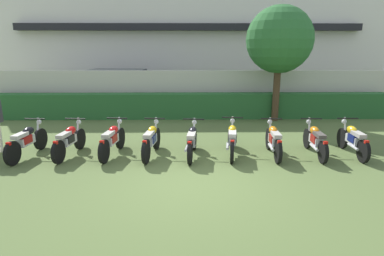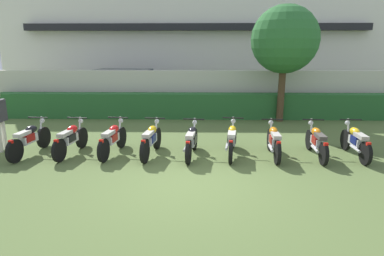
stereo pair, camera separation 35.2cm
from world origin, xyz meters
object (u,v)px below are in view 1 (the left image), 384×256
at_px(motorcycle_in_row_5, 232,139).
at_px(motorcycle_in_row_6, 274,140).
at_px(motorcycle_in_row_1, 69,140).
at_px(motorcycle_in_row_2, 112,139).
at_px(tree_near_inspector, 280,40).
at_px(parked_car, 120,89).
at_px(motorcycle_in_row_0, 27,141).
at_px(motorcycle_in_row_7, 315,140).
at_px(motorcycle_in_row_8, 353,139).
at_px(motorcycle_in_row_4, 192,140).
at_px(motorcycle_in_row_3, 151,140).

xyz_separation_m(motorcycle_in_row_5, motorcycle_in_row_6, (1.13, -0.10, -0.00)).
bearing_deg(motorcycle_in_row_1, motorcycle_in_row_2, -81.93).
bearing_deg(motorcycle_in_row_5, tree_near_inspector, -20.65).
bearing_deg(tree_near_inspector, motorcycle_in_row_2, -142.25).
relative_size(parked_car, motorcycle_in_row_5, 2.38).
xyz_separation_m(motorcycle_in_row_2, motorcycle_in_row_5, (3.31, -0.01, 0.00)).
bearing_deg(motorcycle_in_row_5, motorcycle_in_row_0, 98.59).
bearing_deg(motorcycle_in_row_7, parked_car, 44.95).
relative_size(motorcycle_in_row_2, motorcycle_in_row_7, 1.00).
height_order(parked_car, motorcycle_in_row_8, parked_car).
xyz_separation_m(motorcycle_in_row_0, motorcycle_in_row_6, (6.74, -0.02, -0.00)).
bearing_deg(motorcycle_in_row_4, parked_car, 30.51).
distance_m(motorcycle_in_row_2, motorcycle_in_row_7, 5.61).
xyz_separation_m(motorcycle_in_row_2, motorcycle_in_row_3, (1.08, -0.07, 0.00)).
xyz_separation_m(motorcycle_in_row_1, motorcycle_in_row_7, (6.78, -0.05, -0.01)).
height_order(motorcycle_in_row_3, motorcycle_in_row_5, motorcycle_in_row_3).
relative_size(parked_car, motorcycle_in_row_6, 2.54).
distance_m(tree_near_inspector, motorcycle_in_row_5, 5.74).
xyz_separation_m(motorcycle_in_row_1, motorcycle_in_row_6, (5.61, -0.08, 0.00)).
relative_size(motorcycle_in_row_7, motorcycle_in_row_8, 1.02).
height_order(motorcycle_in_row_7, motorcycle_in_row_8, motorcycle_in_row_8).
height_order(motorcycle_in_row_3, motorcycle_in_row_7, motorcycle_in_row_3).
bearing_deg(motorcycle_in_row_4, tree_near_inspector, -31.06).
distance_m(motorcycle_in_row_0, motorcycle_in_row_3, 3.38).
bearing_deg(tree_near_inspector, motorcycle_in_row_7, -91.27).
distance_m(motorcycle_in_row_3, motorcycle_in_row_7, 4.52).
height_order(motorcycle_in_row_2, motorcycle_in_row_8, motorcycle_in_row_2).
height_order(tree_near_inspector, motorcycle_in_row_4, tree_near_inspector).
bearing_deg(motorcycle_in_row_4, motorcycle_in_row_8, -82.66).
xyz_separation_m(motorcycle_in_row_1, motorcycle_in_row_5, (4.48, 0.02, 0.01)).
bearing_deg(motorcycle_in_row_8, parked_car, 48.24).
bearing_deg(motorcycle_in_row_7, motorcycle_in_row_4, 94.33).
height_order(tree_near_inspector, motorcycle_in_row_2, tree_near_inspector).
relative_size(motorcycle_in_row_1, motorcycle_in_row_2, 0.98).
distance_m(motorcycle_in_row_1, motorcycle_in_row_3, 2.26).
xyz_separation_m(parked_car, motorcycle_in_row_6, (5.73, -7.82, -0.48)).
bearing_deg(motorcycle_in_row_7, motorcycle_in_row_5, 91.57).
bearing_deg(parked_car, motorcycle_in_row_5, -52.87).
height_order(motorcycle_in_row_1, motorcycle_in_row_7, motorcycle_in_row_1).
distance_m(parked_car, motorcycle_in_row_4, 8.60).
relative_size(motorcycle_in_row_2, motorcycle_in_row_5, 0.97).
xyz_separation_m(parked_car, motorcycle_in_row_1, (0.12, -7.74, -0.48)).
bearing_deg(motorcycle_in_row_2, motorcycle_in_row_8, -83.32).
relative_size(motorcycle_in_row_1, motorcycle_in_row_4, 1.01).
xyz_separation_m(parked_car, tree_near_inspector, (7.00, -3.29, 2.29)).
bearing_deg(motorcycle_in_row_3, tree_near_inspector, -38.42).
height_order(parked_car, motorcycle_in_row_4, parked_car).
bearing_deg(parked_car, tree_near_inspector, -18.87).
distance_m(parked_car, motorcycle_in_row_8, 11.13).
distance_m(tree_near_inspector, motorcycle_in_row_0, 9.59).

